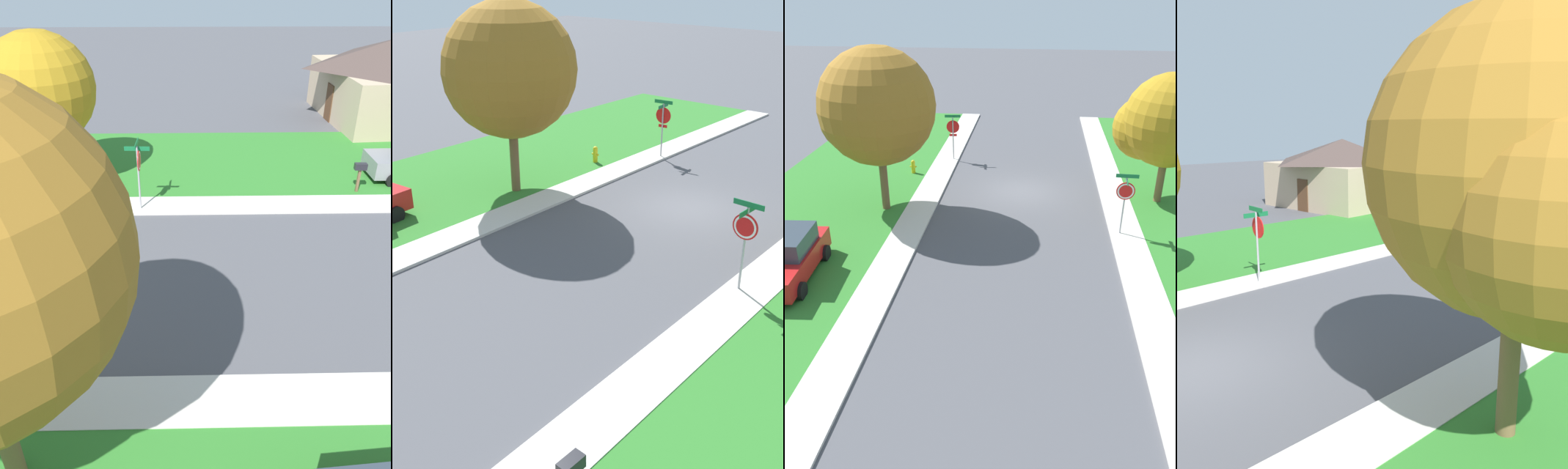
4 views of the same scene
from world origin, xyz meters
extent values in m
plane|color=#4C4C51|center=(0.00, 0.00, 0.00)|extent=(120.00, 120.00, 0.00)
cube|color=beige|center=(-4.70, 12.00, 0.05)|extent=(1.40, 56.00, 0.10)
cylinder|color=#9E9EA3|center=(4.30, -4.62, 1.30)|extent=(0.07, 0.07, 2.60)
cylinder|color=red|center=(4.31, -4.67, 2.05)|extent=(0.76, 0.11, 0.76)
cylinder|color=white|center=(4.31, -4.69, 2.05)|extent=(0.67, 0.07, 0.67)
cylinder|color=red|center=(4.31, -4.69, 2.05)|extent=(0.54, 0.06, 0.55)
cube|color=#146B38|center=(4.30, -4.62, 2.69)|extent=(0.92, 0.11, 0.16)
cube|color=#146B38|center=(4.30, -4.62, 2.50)|extent=(0.11, 0.92, 0.16)
cube|color=red|center=(4.31, -4.67, 1.55)|extent=(0.44, 0.06, 0.14)
cylinder|color=#9E9EA3|center=(-4.42, 4.44, 1.30)|extent=(0.07, 0.07, 2.60)
cylinder|color=red|center=(-4.41, 4.49, 2.05)|extent=(0.76, 0.06, 0.76)
cylinder|color=white|center=(-4.41, 4.51, 2.05)|extent=(0.67, 0.03, 0.67)
cylinder|color=red|center=(-4.41, 4.52, 2.05)|extent=(0.55, 0.03, 0.55)
cube|color=#146B38|center=(-4.42, 4.44, 2.69)|extent=(0.92, 0.06, 0.16)
cube|color=#146B38|center=(-4.42, 4.44, 2.50)|extent=(0.06, 0.92, 0.16)
cylinder|color=black|center=(7.31, 7.99, 0.32)|extent=(0.29, 0.66, 0.64)
cylinder|color=brown|center=(6.31, 3.00, 1.55)|extent=(0.36, 0.36, 3.10)
sphere|color=#946320|center=(6.31, 3.00, 4.89)|extent=(5.14, 5.14, 5.14)
sphere|color=#946320|center=(7.46, 2.23, 4.25)|extent=(3.60, 3.60, 3.60)
cylinder|color=gold|center=(6.15, -1.92, 0.35)|extent=(0.22, 0.22, 0.70)
sphere|color=gold|center=(6.15, -1.92, 0.72)|extent=(0.22, 0.22, 0.22)
cylinder|color=gold|center=(6.01, -1.92, 0.45)|extent=(0.10, 0.08, 0.08)
cylinder|color=gold|center=(6.29, -1.92, 0.45)|extent=(0.10, 0.08, 0.08)
cube|color=black|center=(-5.77, 13.22, 1.18)|extent=(0.26, 0.49, 0.26)
camera|label=1|loc=(11.63, 6.20, 8.40)|focal=35.86mm
camera|label=2|loc=(-10.58, 18.50, 8.69)|focal=45.25mm
camera|label=3|loc=(-0.63, 24.14, 9.82)|focal=38.18mm
camera|label=4|loc=(10.40, -4.25, 5.48)|focal=37.99mm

